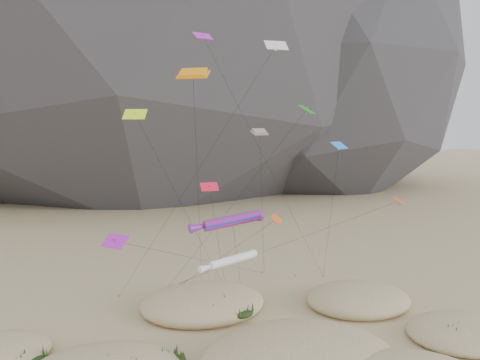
# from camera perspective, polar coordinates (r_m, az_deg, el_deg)

# --- Properties ---
(kite_stakes) EXTENTS (26.21, 5.07, 0.30)m
(kite_stakes) POSITION_cam_1_polar(r_m,az_deg,el_deg) (59.74, -1.94, -12.60)
(kite_stakes) COLOR #3F2D1E
(kite_stakes) RESTS_ON ground
(rainbow_tube_kite) EXTENTS (8.60, 11.99, 11.86)m
(rainbow_tube_kite) POSITION_cam_1_polar(r_m,az_deg,el_deg) (44.23, -1.27, -5.04)
(rainbow_tube_kite) COLOR #E51846
(rainbow_tube_kite) RESTS_ON ground
(white_tube_kite) EXTENTS (5.67, 19.50, 9.21)m
(white_tube_kite) POSITION_cam_1_polar(r_m,az_deg,el_deg) (40.29, -1.21, -9.78)
(white_tube_kite) COLOR silver
(white_tube_kite) RESTS_ON ground
(orange_parafoil) EXTENTS (5.49, 16.70, 25.15)m
(orange_parafoil) POSITION_cam_1_polar(r_m,az_deg,el_deg) (43.19, -5.73, 12.44)
(orange_parafoil) COLOR orange
(orange_parafoil) RESTS_ON ground
(multi_parafoil) EXTENTS (6.14, 12.88, 19.64)m
(multi_parafoil) POSITION_cam_1_polar(r_m,az_deg,el_deg) (48.32, 2.42, 5.46)
(multi_parafoil) COLOR #F53519
(multi_parafoil) RESTS_ON ground
(delta_kites) EXTENTS (31.03, 20.78, 28.67)m
(delta_kites) POSITION_cam_1_polar(r_m,az_deg,el_deg) (45.52, 1.77, 4.19)
(delta_kites) COLOR red
(delta_kites) RESTS_ON ground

